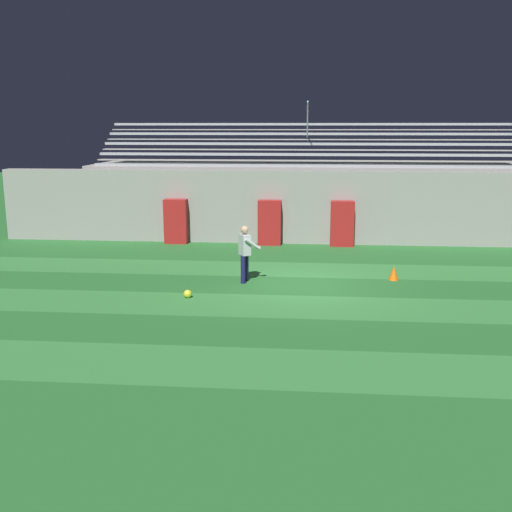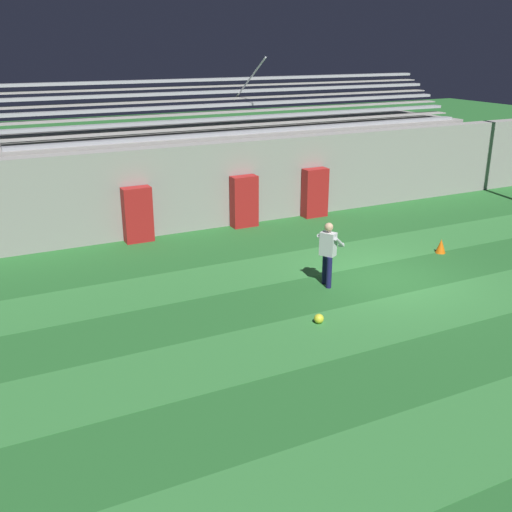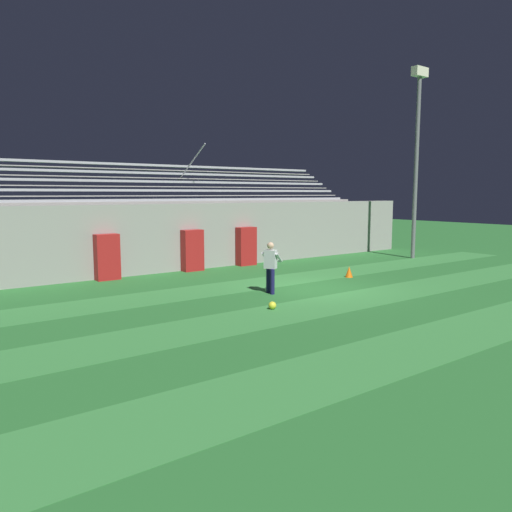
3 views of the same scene
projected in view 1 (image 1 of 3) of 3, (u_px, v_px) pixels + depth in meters
ground_plane at (304, 286)px, 17.16m from camera, size 80.00×80.00×0.00m
turf_stripe_near at (301, 368)px, 11.32m from camera, size 28.00×1.99×0.01m
turf_stripe_mid at (303, 307)px, 15.19m from camera, size 28.00×1.99×0.01m
turf_stripe_far at (304, 270)px, 19.06m from camera, size 28.00×1.99×0.01m
back_wall at (306, 207)px, 23.19m from camera, size 24.00×0.60×2.80m
padding_pillar_gate_left at (269, 223)px, 22.88m from camera, size 0.88×0.44×1.72m
padding_pillar_gate_right at (342, 224)px, 22.65m from camera, size 0.88×0.44×1.72m
padding_pillar_far_left at (176, 221)px, 23.19m from camera, size 0.88×0.44×1.72m
bleacher_stand at (306, 197)px, 25.44m from camera, size 18.00×4.05×5.43m
goalkeeper at (245, 250)px, 17.38m from camera, size 0.70×0.73×1.67m
soccer_ball at (188, 294)px, 15.94m from camera, size 0.22×0.22×0.22m
traffic_cone at (394, 273)px, 17.78m from camera, size 0.30×0.30×0.42m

